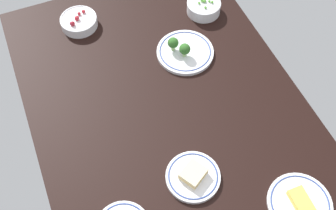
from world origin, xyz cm
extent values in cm
cube|color=black|center=(0.00, 0.00, 2.00)|extent=(142.76, 97.55, 4.00)
cylinder|color=silver|center=(49.56, 24.85, 4.52)|extent=(20.74, 20.74, 1.04)
torus|color=#33478C|center=(49.56, 24.85, 5.04)|extent=(18.75, 18.75, 0.50)
cube|color=#F2D14C|center=(49.56, 24.85, 6.25)|extent=(9.11, 5.41, 2.42)
cylinder|color=silver|center=(-39.75, 32.78, 6.41)|extent=(14.23, 14.23, 4.82)
torus|color=silver|center=(-39.75, 32.78, 8.82)|extent=(14.46, 14.46, 0.80)
sphere|color=#599E38|center=(-36.74, 31.97, 9.38)|extent=(1.13, 1.13, 1.13)
sphere|color=#599E38|center=(-40.23, 33.00, 9.46)|extent=(1.28, 1.28, 1.28)
sphere|color=#599E38|center=(-40.19, 30.67, 9.36)|extent=(1.07, 1.07, 1.07)
sphere|color=#599E38|center=(-40.95, 33.33, 9.57)|extent=(1.49, 1.49, 1.49)
sphere|color=#599E38|center=(-39.57, 35.11, 9.33)|extent=(1.02, 1.02, 1.02)
sphere|color=#599E38|center=(-40.36, 33.24, 9.50)|extent=(1.37, 1.37, 1.37)
sphere|color=#599E38|center=(-41.05, 32.43, 9.50)|extent=(1.37, 1.37, 1.37)
sphere|color=#599E38|center=(-38.56, 36.00, 9.37)|extent=(1.11, 1.11, 1.11)
cylinder|color=silver|center=(-21.36, 16.18, 4.73)|extent=(22.75, 22.75, 1.47)
torus|color=#33478C|center=(-21.36, 16.18, 5.47)|extent=(20.52, 20.52, 0.50)
cylinder|color=#9EBC72|center=(-19.44, 15.04, 6.53)|extent=(1.54, 1.54, 2.13)
sphere|color=#2D6023|center=(-19.44, 15.04, 9.25)|extent=(4.40, 4.40, 4.40)
cylinder|color=#9EBC72|center=(-24.03, 12.06, 6.58)|extent=(1.52, 1.52, 2.22)
sphere|color=#2D6023|center=(-24.03, 12.06, 9.32)|extent=(4.35, 4.35, 4.35)
cylinder|color=silver|center=(-52.18, -18.51, 5.92)|extent=(15.08, 15.08, 3.84)
torus|color=silver|center=(-52.18, -18.51, 7.84)|extent=(15.27, 15.27, 0.80)
sphere|color=#B2232D|center=(-51.43, -19.28, 8.55)|extent=(1.42, 1.42, 1.42)
sphere|color=#B2232D|center=(-54.64, -15.45, 8.59)|extent=(1.50, 1.50, 1.50)
sphere|color=#59144C|center=(-49.94, -21.91, 8.57)|extent=(1.46, 1.46, 1.46)
sphere|color=#B2232D|center=(-51.82, -19.00, 8.79)|extent=(1.89, 1.89, 1.89)
sphere|color=maroon|center=(-49.46, -21.53, 8.80)|extent=(1.93, 1.93, 1.93)
sphere|color=#B2232D|center=(-54.16, -17.48, 8.55)|extent=(1.41, 1.41, 1.41)
cylinder|color=silver|center=(28.46, -2.85, 4.79)|extent=(18.14, 18.14, 1.58)
torus|color=#33478C|center=(28.46, -2.85, 5.58)|extent=(16.46, 16.46, 0.50)
cube|color=beige|center=(28.46, -2.85, 6.18)|extent=(9.60, 9.94, 1.20)
cube|color=#E5B24C|center=(28.46, -2.85, 7.18)|extent=(9.60, 9.94, 0.80)
cube|color=beige|center=(28.46, -2.85, 8.18)|extent=(9.60, 9.94, 1.20)
camera|label=1|loc=(76.07, -31.35, 132.88)|focal=44.71mm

